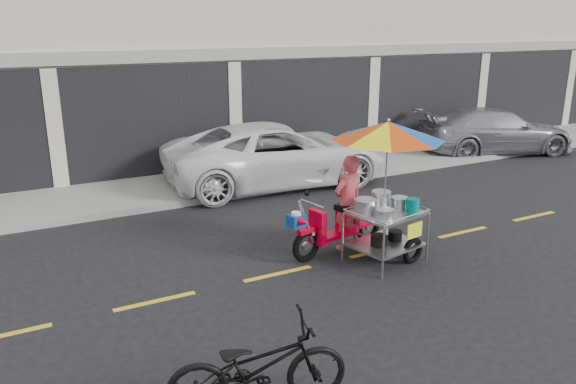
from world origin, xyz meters
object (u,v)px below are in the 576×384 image
silver_pickup (495,131)px  food_vendor_rig (372,170)px  near_bicycle (258,366)px  white_pickup (277,154)px

silver_pickup → food_vendor_rig: food_vendor_rig is taller
food_vendor_rig → near_bicycle: bearing=-151.8°
white_pickup → silver_pickup: size_ratio=1.16×
white_pickup → silver_pickup: 7.52m
white_pickup → silver_pickup: bearing=-85.4°
near_bicycle → food_vendor_rig: (3.40, 2.78, 1.03)m
near_bicycle → food_vendor_rig: food_vendor_rig is taller
white_pickup → food_vendor_rig: bearing=177.3°
silver_pickup → near_bicycle: 13.77m
food_vendor_rig → silver_pickup: bearing=19.3°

